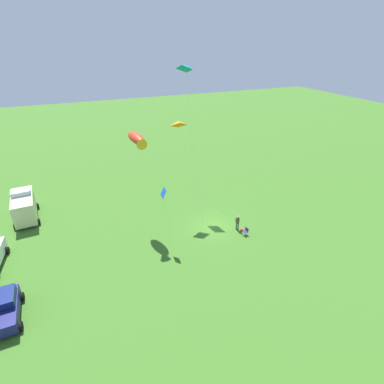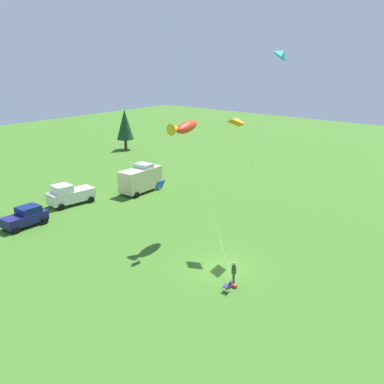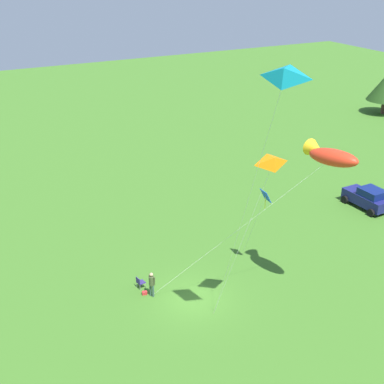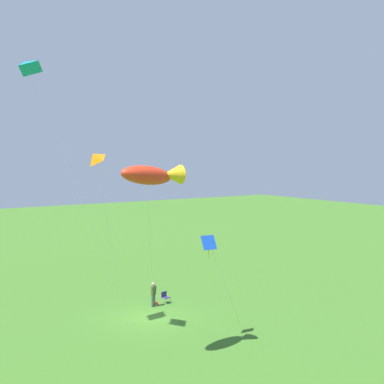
% 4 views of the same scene
% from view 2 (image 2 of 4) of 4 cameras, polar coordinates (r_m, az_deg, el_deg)
% --- Properties ---
extents(ground_plane, '(160.00, 160.00, 0.00)m').
position_cam_2_polar(ground_plane, '(35.20, 3.72, -9.54)').
color(ground_plane, '#3B6D22').
extents(person_kite_flyer, '(0.52, 0.45, 1.74)m').
position_cam_2_polar(person_kite_flyer, '(32.48, 5.33, -9.99)').
color(person_kite_flyer, '#355246').
rests_on(person_kite_flyer, ground).
extents(folding_chair, '(0.55, 0.55, 0.82)m').
position_cam_2_polar(folding_chair, '(31.70, 4.60, -11.79)').
color(folding_chair, navy).
rests_on(folding_chair, ground).
extents(backpack_on_grass, '(0.29, 0.36, 0.22)m').
position_cam_2_polar(backpack_on_grass, '(32.46, 5.42, -11.83)').
color(backpack_on_grass, red).
rests_on(backpack_on_grass, ground).
extents(car_navy_hatch, '(4.26, 2.33, 1.89)m').
position_cam_2_polar(car_navy_hatch, '(45.51, -20.40, -2.97)').
color(car_navy_hatch, navy).
rests_on(car_navy_hatch, ground).
extents(truck_white_pickup, '(5.20, 2.87, 2.34)m').
position_cam_2_polar(truck_white_pickup, '(50.50, -15.27, -0.33)').
color(truck_white_pickup, silver).
rests_on(truck_white_pickup, ground).
extents(van_camper_beige, '(5.53, 2.88, 3.34)m').
position_cam_2_polar(van_camper_beige, '(53.28, -6.55, 1.71)').
color(van_camper_beige, beige).
rests_on(van_camper_beige, ground).
extents(kite_large_fish, '(7.20, 9.89, 10.38)m').
position_cam_2_polar(kite_large_fish, '(38.81, -1.02, 8.22)').
color(kite_large_fish, red).
rests_on(kite_large_fish, ground).
extents(kite_diamond_blue, '(2.99, 0.48, 6.14)m').
position_cam_2_polar(kite_diamond_blue, '(35.93, -4.17, 0.67)').
color(kite_diamond_blue, blue).
rests_on(kite_diamond_blue, ground).
extents(kite_delta_teal, '(7.16, 1.81, 16.24)m').
position_cam_2_polar(kite_delta_teal, '(37.98, 11.57, 16.72)').
color(kite_delta_teal, '#0E849A').
rests_on(kite_delta_teal, ground).
extents(kite_delta_orange, '(3.43, 2.42, 11.03)m').
position_cam_2_polar(kite_delta_orange, '(36.85, 5.86, 8.95)').
color(kite_delta_orange, orange).
rests_on(kite_delta_orange, ground).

